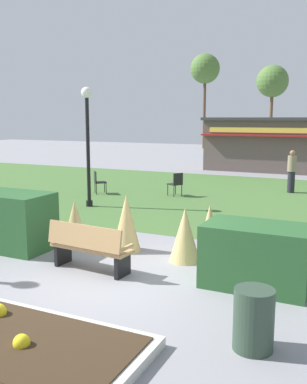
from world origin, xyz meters
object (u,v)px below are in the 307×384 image
(trash_bin, at_px, (254,319))
(tree_right_bg, at_px, (205,70))
(lamppost_mid, at_px, (88,132))
(person_strolling, at_px, (292,171))
(parked_car_west_slot, at_px, (235,148))
(park_bench, at_px, (89,247))
(tree_left_bg, at_px, (272,82))
(food_kiosk, at_px, (275,143))
(cafe_chair_east, at_px, (176,182))
(cafe_chair_west, at_px, (98,180))

(trash_bin, xyz_separation_m, tree_right_bg, (-12.89, 35.68, 7.08))
(lamppost_mid, bearing_deg, trash_bin, -44.13)
(person_strolling, distance_m, parked_car_west_slot, 16.64)
(park_bench, distance_m, tree_left_bg, 34.02)
(trash_bin, height_order, tree_left_bg, tree_left_bg)
(park_bench, distance_m, tree_right_bg, 36.08)
(lamppost_mid, height_order, food_kiosk, lamppost_mid)
(trash_bin, height_order, tree_right_bg, tree_right_bg)
(person_strolling, bearing_deg, food_kiosk, 82.37)
(park_bench, bearing_deg, food_kiosk, 89.62)
(lamppost_mid, relative_size, trash_bin, 4.85)
(tree_right_bg, bearing_deg, tree_left_bg, -6.15)
(food_kiosk, bearing_deg, cafe_chair_east, -99.37)
(park_bench, height_order, food_kiosk, food_kiosk)
(cafe_chair_west, relative_size, parked_car_west_slot, 0.21)
(tree_left_bg, bearing_deg, cafe_chair_east, -87.20)
(park_bench, distance_m, parked_car_west_slot, 26.71)
(lamppost_mid, relative_size, tree_right_bg, 0.44)
(cafe_chair_west, bearing_deg, food_kiosk, 67.62)
(park_bench, bearing_deg, cafe_chair_west, 121.41)
(trash_bin, height_order, cafe_chair_east, cafe_chair_east)
(cafe_chair_west, height_order, tree_right_bg, tree_right_bg)
(park_bench, height_order, parked_car_west_slot, parked_car_west_slot)
(tree_left_bg, bearing_deg, cafe_chair_west, -93.84)
(food_kiosk, height_order, parked_car_west_slot, food_kiosk)
(tree_right_bg, bearing_deg, food_kiosk, -57.90)
(food_kiosk, distance_m, parked_car_west_slot, 8.60)
(lamppost_mid, distance_m, food_kiosk, 14.22)
(lamppost_mid, bearing_deg, park_bench, -56.34)
(parked_car_west_slot, bearing_deg, cafe_chair_west, -91.22)
(park_bench, relative_size, cafe_chair_east, 1.95)
(cafe_chair_east, distance_m, tree_right_bg, 27.80)
(tree_right_bg, bearing_deg, trash_bin, -70.14)
(park_bench, xyz_separation_m, parked_car_west_slot, (-4.19, 26.38, 0.16))
(person_strolling, height_order, tree_right_bg, tree_right_bg)
(cafe_chair_east, relative_size, tree_left_bg, 0.12)
(person_strolling, bearing_deg, cafe_chair_west, -174.96)
(tree_left_bg, distance_m, tree_right_bg, 6.70)
(lamppost_mid, bearing_deg, parked_car_west_slot, 91.83)
(food_kiosk, height_order, cafe_chair_east, food_kiosk)
(lamppost_mid, bearing_deg, cafe_chair_east, 58.33)
(cafe_chair_west, relative_size, tree_left_bg, 0.12)
(cafe_chair_west, bearing_deg, park_bench, -58.59)
(lamppost_mid, relative_size, parked_car_west_slot, 0.91)
(cafe_chair_east, relative_size, tree_right_bg, 0.10)
(cafe_chair_west, height_order, parked_car_west_slot, parked_car_west_slot)
(trash_bin, relative_size, cafe_chair_west, 0.91)
(trash_bin, xyz_separation_m, person_strolling, (-1.33, 12.57, 0.46))
(lamppost_mid, height_order, parked_car_west_slot, lamppost_mid)
(lamppost_mid, height_order, person_strolling, lamppost_mid)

